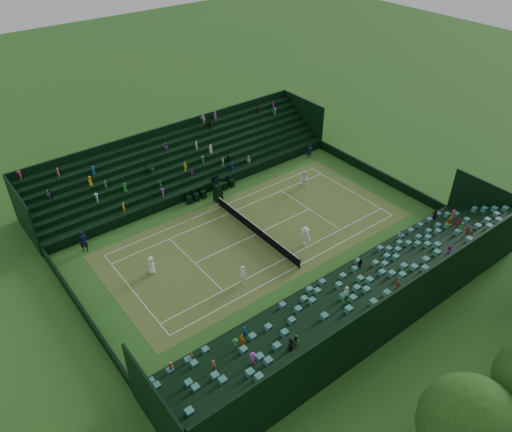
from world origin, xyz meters
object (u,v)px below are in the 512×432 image
(player_far_east, at_px, (305,236))
(player_far_west, at_px, (304,179))
(tennis_net, at_px, (256,230))
(player_near_west, at_px, (151,265))
(player_near_east, at_px, (243,275))
(umpire_chair, at_px, (218,190))

(player_far_east, bearing_deg, player_far_west, 126.96)
(player_far_west, distance_m, player_far_east, 9.50)
(tennis_net, relative_size, player_near_west, 7.20)
(tennis_net, relative_size, player_near_east, 6.69)
(tennis_net, relative_size, player_far_east, 6.38)
(tennis_net, bearing_deg, player_near_east, -47.07)
(tennis_net, xyz_separation_m, player_near_west, (-1.09, -9.68, 0.28))
(tennis_net, bearing_deg, player_far_east, 33.34)
(tennis_net, distance_m, umpire_chair, 6.60)
(player_far_west, relative_size, player_far_east, 0.93)
(player_near_west, relative_size, player_far_west, 0.95)
(umpire_chair, distance_m, player_far_west, 8.96)
(player_near_west, bearing_deg, tennis_net, -91.55)
(umpire_chair, xyz_separation_m, player_far_east, (10.24, 2.02, -0.33))
(player_near_west, xyz_separation_m, player_far_east, (4.78, 12.11, 0.11))
(tennis_net, relative_size, player_far_west, 6.83)
(player_near_west, distance_m, player_far_east, 13.02)
(umpire_chair, distance_m, player_near_west, 11.48)
(player_near_east, relative_size, player_far_east, 0.95)
(player_far_east, bearing_deg, player_near_west, -122.66)
(player_near_west, bearing_deg, player_far_east, -106.67)
(player_far_east, bearing_deg, player_near_east, -96.06)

